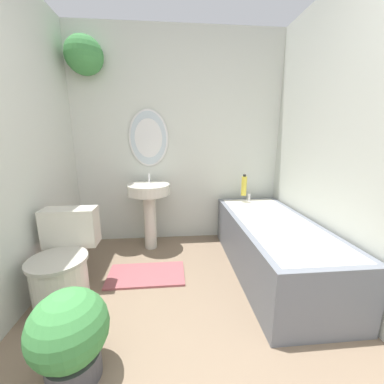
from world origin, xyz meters
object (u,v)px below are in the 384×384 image
at_px(bathtub, 272,245).
at_px(shampoo_bottle, 244,186).
at_px(toilet, 64,267).
at_px(pedestal_sink, 149,201).
at_px(potted_plant, 70,334).

bearing_deg(bathtub, shampoo_bottle, 97.50).
xyz_separation_m(toilet, pedestal_sink, (0.57, 0.87, 0.26)).
bearing_deg(toilet, potted_plant, -65.22).
bearing_deg(shampoo_bottle, pedestal_sink, -176.92).
distance_m(shampoo_bottle, potted_plant, 2.10).
height_order(pedestal_sink, bathtub, pedestal_sink).
relative_size(pedestal_sink, shampoo_bottle, 3.44).
xyz_separation_m(toilet, bathtub, (1.73, 0.27, -0.03)).
distance_m(toilet, bathtub, 1.75).
bearing_deg(pedestal_sink, potted_plant, -100.86).
bearing_deg(toilet, bathtub, 8.82).
bearing_deg(bathtub, potted_plant, -148.61).
relative_size(shampoo_bottle, potted_plant, 0.49).
relative_size(pedestal_sink, bathtub, 0.51).
xyz_separation_m(toilet, shampoo_bottle, (1.65, 0.92, 0.39)).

